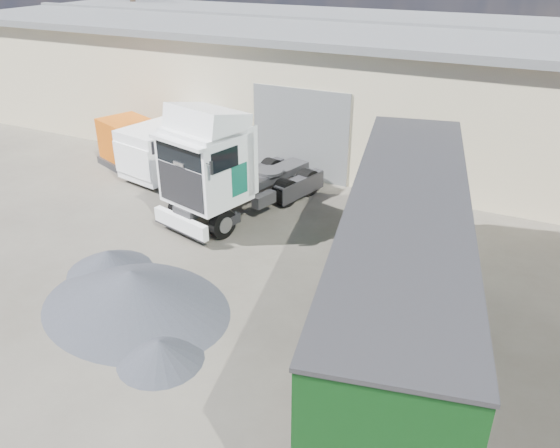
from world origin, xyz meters
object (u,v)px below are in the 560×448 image
at_px(tractor_unit, 224,171).
at_px(box_trailer, 403,253).
at_px(orange_skip, 134,148).
at_px(panel_van, 178,146).

distance_m(tractor_unit, box_trailer, 7.96).
relative_size(tractor_unit, box_trailer, 0.55).
distance_m(tractor_unit, orange_skip, 6.50).
bearing_deg(tractor_unit, orange_skip, 171.81).
xyz_separation_m(panel_van, orange_skip, (-1.98, -0.43, -0.23)).
bearing_deg(panel_van, orange_skip, -156.18).
relative_size(box_trailer, orange_skip, 3.21).
bearing_deg(orange_skip, tractor_unit, -1.38).
height_order(tractor_unit, box_trailer, tractor_unit).
bearing_deg(box_trailer, orange_skip, 142.07).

